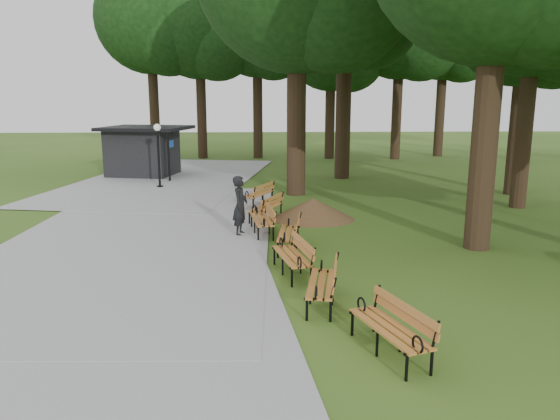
{
  "coord_description": "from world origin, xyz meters",
  "views": [
    {
      "loc": [
        -0.35,
        -12.82,
        4.11
      ],
      "look_at": [
        0.23,
        1.22,
        1.1
      ],
      "focal_mm": 34.2,
      "sensor_mm": 36.0,
      "label": 1
    }
  ],
  "objects_px": {
    "bench_2": "(292,256)",
    "bench_6": "(258,194)",
    "person": "(240,206)",
    "bench_0": "(389,329)",
    "kiosk": "(143,151)",
    "bench_4": "(262,220)",
    "lawn_tree_1": "(536,1)",
    "bench_3": "(288,234)",
    "bench_1": "(321,284)",
    "lawn_tree_4": "(346,1)",
    "lamp_post": "(158,142)",
    "lawn_tree_5": "(527,11)",
    "bench_5": "(266,207)",
    "dirt_mound": "(313,209)"
  },
  "relations": [
    {
      "from": "bench_3",
      "to": "bench_4",
      "type": "relative_size",
      "value": 1.0
    },
    {
      "from": "bench_3",
      "to": "lawn_tree_4",
      "type": "xyz_separation_m",
      "value": [
        3.47,
        12.89,
        8.13
      ]
    },
    {
      "from": "bench_3",
      "to": "bench_4",
      "type": "xyz_separation_m",
      "value": [
        -0.71,
        1.66,
        0.0
      ]
    },
    {
      "from": "bench_0",
      "to": "bench_3",
      "type": "relative_size",
      "value": 1.0
    },
    {
      "from": "bench_1",
      "to": "lawn_tree_4",
      "type": "relative_size",
      "value": 0.16
    },
    {
      "from": "person",
      "to": "bench_5",
      "type": "relative_size",
      "value": 0.95
    },
    {
      "from": "kiosk",
      "to": "lawn_tree_5",
      "type": "xyz_separation_m",
      "value": [
        16.82,
        -6.13,
        6.15
      ]
    },
    {
      "from": "bench_1",
      "to": "lawn_tree_4",
      "type": "distance_m",
      "value": 18.98
    },
    {
      "from": "bench_6",
      "to": "lawn_tree_1",
      "type": "relative_size",
      "value": 0.19
    },
    {
      "from": "bench_0",
      "to": "bench_2",
      "type": "xyz_separation_m",
      "value": [
        -1.33,
        4.02,
        0.0
      ]
    },
    {
      "from": "bench_0",
      "to": "bench_4",
      "type": "bearing_deg",
      "value": 175.47
    },
    {
      "from": "bench_0",
      "to": "bench_4",
      "type": "distance_m",
      "value": 8.04
    },
    {
      "from": "bench_1",
      "to": "dirt_mound",
      "type": "bearing_deg",
      "value": -174.47
    },
    {
      "from": "dirt_mound",
      "to": "lawn_tree_1",
      "type": "bearing_deg",
      "value": 12.15
    },
    {
      "from": "kiosk",
      "to": "bench_3",
      "type": "bearing_deg",
      "value": -51.74
    },
    {
      "from": "dirt_mound",
      "to": "bench_6",
      "type": "distance_m",
      "value": 3.08
    },
    {
      "from": "kiosk",
      "to": "bench_4",
      "type": "xyz_separation_m",
      "value": [
        6.13,
        -12.48,
        -0.85
      ]
    },
    {
      "from": "person",
      "to": "dirt_mound",
      "type": "xyz_separation_m",
      "value": [
        2.4,
        2.0,
        -0.53
      ]
    },
    {
      "from": "dirt_mound",
      "to": "lawn_tree_1",
      "type": "xyz_separation_m",
      "value": [
        7.92,
        1.7,
        6.99
      ]
    },
    {
      "from": "kiosk",
      "to": "lawn_tree_5",
      "type": "relative_size",
      "value": 0.39
    },
    {
      "from": "bench_4",
      "to": "bench_6",
      "type": "height_order",
      "value": "same"
    },
    {
      "from": "lawn_tree_1",
      "to": "lawn_tree_4",
      "type": "bearing_deg",
      "value": 125.77
    },
    {
      "from": "bench_3",
      "to": "lawn_tree_1",
      "type": "relative_size",
      "value": 0.19
    },
    {
      "from": "bench_1",
      "to": "bench_4",
      "type": "height_order",
      "value": "same"
    },
    {
      "from": "lamp_post",
      "to": "bench_5",
      "type": "height_order",
      "value": "lamp_post"
    },
    {
      "from": "person",
      "to": "kiosk",
      "type": "height_order",
      "value": "kiosk"
    },
    {
      "from": "bench_0",
      "to": "bench_2",
      "type": "distance_m",
      "value": 4.23
    },
    {
      "from": "dirt_mound",
      "to": "bench_4",
      "type": "bearing_deg",
      "value": -132.49
    },
    {
      "from": "person",
      "to": "lawn_tree_5",
      "type": "relative_size",
      "value": 0.17
    },
    {
      "from": "lawn_tree_1",
      "to": "lawn_tree_5",
      "type": "xyz_separation_m",
      "value": [
        1.02,
        2.73,
        0.08
      ]
    },
    {
      "from": "bench_0",
      "to": "bench_5",
      "type": "xyz_separation_m",
      "value": [
        -1.85,
        9.65,
        0.0
      ]
    },
    {
      "from": "lamp_post",
      "to": "lawn_tree_4",
      "type": "distance_m",
      "value": 11.22
    },
    {
      "from": "bench_3",
      "to": "lawn_tree_1",
      "type": "distance_m",
      "value": 12.48
    },
    {
      "from": "dirt_mound",
      "to": "lawn_tree_4",
      "type": "xyz_separation_m",
      "value": [
        2.43,
        9.32,
        8.2
      ]
    },
    {
      "from": "person",
      "to": "bench_6",
      "type": "distance_m",
      "value": 4.49
    },
    {
      "from": "lawn_tree_1",
      "to": "lawn_tree_4",
      "type": "distance_m",
      "value": 9.46
    },
    {
      "from": "bench_3",
      "to": "lawn_tree_5",
      "type": "relative_size",
      "value": 0.18
    },
    {
      "from": "bench_2",
      "to": "bench_6",
      "type": "height_order",
      "value": "same"
    },
    {
      "from": "kiosk",
      "to": "lawn_tree_4",
      "type": "distance_m",
      "value": 12.69
    },
    {
      "from": "lamp_post",
      "to": "bench_4",
      "type": "distance_m",
      "value": 9.84
    },
    {
      "from": "lamp_post",
      "to": "bench_3",
      "type": "xyz_separation_m",
      "value": [
        5.3,
        -10.2,
        -1.67
      ]
    },
    {
      "from": "lamp_post",
      "to": "lawn_tree_5",
      "type": "distance_m",
      "value": 16.33
    },
    {
      "from": "person",
      "to": "bench_0",
      "type": "xyz_separation_m",
      "value": [
        2.64,
        -7.71,
        -0.46
      ]
    },
    {
      "from": "kiosk",
      "to": "lamp_post",
      "type": "relative_size",
      "value": 1.42
    },
    {
      "from": "bench_3",
      "to": "lawn_tree_1",
      "type": "xyz_separation_m",
      "value": [
        8.96,
        5.27,
        6.91
      ]
    },
    {
      "from": "bench_4",
      "to": "bench_6",
      "type": "relative_size",
      "value": 1.0
    },
    {
      "from": "dirt_mound",
      "to": "lawn_tree_5",
      "type": "height_order",
      "value": "lawn_tree_5"
    },
    {
      "from": "bench_4",
      "to": "lawn_tree_1",
      "type": "height_order",
      "value": "lawn_tree_1"
    },
    {
      "from": "bench_0",
      "to": "dirt_mound",
      "type": "bearing_deg",
      "value": 162.54
    },
    {
      "from": "bench_1",
      "to": "bench_5",
      "type": "height_order",
      "value": "same"
    }
  ]
}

